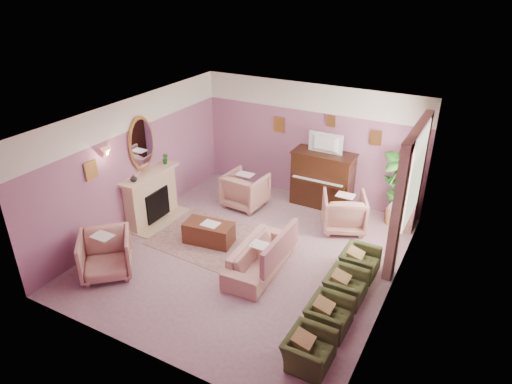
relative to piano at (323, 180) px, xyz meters
The scene contains 48 objects.
floor 2.80m from the piano, 100.57° to the right, with size 5.50×6.00×0.01m, color gray.
ceiling 3.47m from the piano, 100.57° to the right, with size 5.50×6.00×0.01m, color white.
wall_back 0.96m from the piano, 147.38° to the left, with size 5.50×0.02×2.80m, color #83557C.
wall_front 5.75m from the piano, 95.03° to the right, with size 5.50×0.02×2.80m, color #83557C.
wall_left 4.28m from the piano, 140.49° to the right, with size 0.02×6.00×2.80m, color #83557C.
wall_right 3.58m from the piano, 49.98° to the right, with size 0.02×6.00×2.80m, color #83557C.
picture_rail_band 1.92m from the piano, 148.20° to the left, with size 5.50×0.01×0.65m, color white.
stripe_panel 2.66m from the piano, 31.69° to the right, with size 0.01×3.00×2.15m, color #A2B386.
fireplace_surround 3.96m from the piano, 141.25° to the right, with size 0.30×1.40×1.10m, color #D7B68C.
fireplace_inset 3.89m from the piano, 140.33° to the right, with size 0.18×0.72×0.68m, color black.
fire_ember 3.88m from the piano, 139.95° to the right, with size 0.06×0.54×0.10m, color #FF2F18.
mantel_shelf 3.97m from the piano, 140.98° to the right, with size 0.40×1.55×0.07m, color #D7B68C.
hearth 3.86m from the piano, 139.37° to the right, with size 0.55×1.50×0.02m, color #D7B68C.
mirror_frame 4.21m from the piano, 142.22° to the right, with size 0.04×0.72×1.20m, color #C28D42.
mirror_glass 4.19m from the piano, 142.01° to the right, with size 0.01×0.60×1.06m, color silver.
sconce_shade 4.90m from the piano, 131.47° to the right, with size 0.20×0.20×0.16m, color tan.
piano is the anchor object (origin of this frame).
piano_keyshelf 0.36m from the piano, 90.00° to the right, with size 1.30×0.12×0.06m, color black.
piano_keys 0.37m from the piano, 90.00° to the right, with size 1.20×0.08×0.02m, color silver.
piano_top 0.66m from the piano, ahead, with size 1.45×0.65×0.04m, color black.
television 0.95m from the piano, 90.00° to the right, with size 0.80×0.12×0.48m, color black.
print_back_left 1.71m from the piano, 167.85° to the left, with size 0.30×0.03×0.38m, color #C28D42.
print_back_right 1.57m from the piano, 14.93° to the left, with size 0.26×0.03×0.34m, color #C28D42.
print_back_mid 1.38m from the piano, 90.00° to the left, with size 0.22×0.03×0.26m, color #C28D42.
print_left_wall 5.15m from the piano, 129.60° to the right, with size 0.03×0.28×0.36m, color #C28D42.
window_blind 2.69m from the piano, 27.19° to the right, with size 0.03×1.40×1.80m, color beige.
curtain_left 3.02m from the piano, 44.04° to the right, with size 0.16×0.34×2.60m, color #A25D66.
curtain_right 2.23m from the piano, ahead, with size 0.16×0.34×2.60m, color #A25D66.
pelmet 3.07m from the piano, 28.06° to the right, with size 0.16×2.20×0.16m, color #A25D66.
mantel_plant 3.67m from the piano, 147.67° to the right, with size 0.16×0.16×0.28m, color #22661E.
mantel_vase 4.30m from the piano, 135.67° to the right, with size 0.16×0.16×0.16m, color white.
area_rug 2.97m from the piano, 117.08° to the right, with size 2.50×1.80×0.01m, color #956C67.
coffee_table 3.08m from the piano, 117.94° to the right, with size 1.00×0.50×0.45m, color #532919.
table_paper 3.03m from the piano, 117.11° to the right, with size 0.35×0.28×0.01m, color silver.
sofa 3.02m from the piano, 91.12° to the right, with size 0.62×1.86×0.75m, color tan.
sofa_throw 3.03m from the piano, 83.53° to the right, with size 0.09×1.41×0.52m, color #A25D66.
floral_armchair_left 1.83m from the piano, 149.57° to the right, with size 0.88×0.88×0.92m, color tan.
floral_armchair_right 1.20m from the piano, 45.63° to the right, with size 0.88×0.88×0.92m, color tan.
floral_armchair_front 5.13m from the piano, 119.05° to the right, with size 0.88×0.88×0.92m, color tan.
olive_chair_a 4.97m from the piano, 70.99° to the right, with size 0.51×0.73×0.63m, color #394220.
olive_chair_b 4.21m from the piano, 67.34° to the right, with size 0.51×0.73×0.63m, color #394220.
olive_chair_c 3.47m from the piano, 62.09° to the right, with size 0.51×0.73×0.63m, color #394220.
olive_chair_d 2.78m from the piano, 54.09° to the right, with size 0.51×0.73×0.63m, color #394220.
side_table 1.88m from the piano, ahead, with size 0.52×0.52×0.70m, color silver.
side_plant_big 1.87m from the piano, ahead, with size 0.30×0.30×0.34m, color #22661E.
side_plant_small 1.99m from the piano, ahead, with size 0.16×0.16×0.28m, color #22661E.
palm_pot 1.79m from the piano, ahead, with size 0.34×0.34×0.34m, color #A76A3F.
palm_plant 1.78m from the piano, ahead, with size 0.76×0.76×1.44m, color #22661E.
Camera 1 is at (3.75, -6.62, 5.17)m, focal length 32.00 mm.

